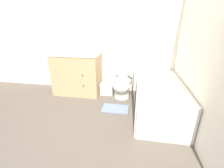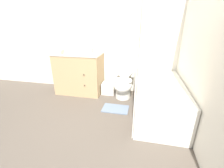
# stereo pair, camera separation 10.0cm
# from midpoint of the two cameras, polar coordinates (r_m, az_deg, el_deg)

# --- Properties ---
(ground_plane) EXTENTS (14.00, 14.00, 0.00)m
(ground_plane) POSITION_cam_midpoint_polar(r_m,az_deg,el_deg) (2.11, -8.52, -21.68)
(ground_plane) COLOR brown
(wall_back) EXTENTS (8.00, 0.06, 2.50)m
(wall_back) POSITION_cam_midpoint_polar(r_m,az_deg,el_deg) (3.29, 0.05, 18.47)
(wall_back) COLOR silver
(wall_back) RESTS_ON ground_plane
(wall_right) EXTENTS (0.05, 2.78, 2.50)m
(wall_right) POSITION_cam_midpoint_polar(r_m,az_deg,el_deg) (2.46, 28.57, 14.80)
(wall_right) COLOR silver
(wall_right) RESTS_ON ground_plane
(vanity_cabinet) EXTENTS (1.00, 0.59, 0.88)m
(vanity_cabinet) POSITION_cam_midpoint_polar(r_m,az_deg,el_deg) (3.36, -13.82, 4.04)
(vanity_cabinet) COLOR tan
(vanity_cabinet) RESTS_ON ground_plane
(sink_faucet) EXTENTS (0.14, 0.12, 0.12)m
(sink_faucet) POSITION_cam_midpoint_polar(r_m,az_deg,el_deg) (3.45, -13.17, 12.49)
(sink_faucet) COLOR silver
(sink_faucet) RESTS_ON vanity_cabinet
(toilet) EXTENTS (0.38, 0.64, 0.83)m
(toilet) POSITION_cam_midpoint_polar(r_m,az_deg,el_deg) (3.10, 3.06, 1.16)
(toilet) COLOR silver
(toilet) RESTS_ON ground_plane
(bathtub) EXTENTS (0.73, 1.60, 0.54)m
(bathtub) POSITION_cam_midpoint_polar(r_m,az_deg,el_deg) (2.71, 16.26, -4.68)
(bathtub) COLOR silver
(bathtub) RESTS_ON ground_plane
(shower_curtain) EXTENTS (0.01, 0.42, 1.87)m
(shower_curtain) POSITION_cam_midpoint_polar(r_m,az_deg,el_deg) (1.92, 8.71, 6.41)
(shower_curtain) COLOR silver
(shower_curtain) RESTS_ON ground_plane
(wastebasket) EXTENTS (0.28, 0.23, 0.25)m
(wastebasket) POSITION_cam_midpoint_polar(r_m,az_deg,el_deg) (3.32, -2.77, -1.66)
(wastebasket) COLOR silver
(wastebasket) RESTS_ON ground_plane
(tissue_box) EXTENTS (0.15, 0.14, 0.11)m
(tissue_box) POSITION_cam_midpoint_polar(r_m,az_deg,el_deg) (3.33, -10.22, 12.57)
(tissue_box) COLOR beige
(tissue_box) RESTS_ON vanity_cabinet
(soap_dispenser) EXTENTS (0.05, 0.05, 0.17)m
(soap_dispenser) POSITION_cam_midpoint_polar(r_m,az_deg,el_deg) (3.13, -7.63, 12.74)
(soap_dispenser) COLOR white
(soap_dispenser) RESTS_ON vanity_cabinet
(hand_towel_folded) EXTENTS (0.21, 0.14, 0.08)m
(hand_towel_folded) POSITION_cam_midpoint_polar(r_m,az_deg,el_deg) (3.28, -21.51, 11.20)
(hand_towel_folded) COLOR beige
(hand_towel_folded) RESTS_ON vanity_cabinet
(bath_towel_folded) EXTENTS (0.29, 0.26, 0.07)m
(bath_towel_folded) POSITION_cam_midpoint_polar(r_m,az_deg,el_deg) (2.16, 14.75, -2.44)
(bath_towel_folded) COLOR beige
(bath_towel_folded) RESTS_ON bathtub
(bath_mat) EXTENTS (0.47, 0.31, 0.02)m
(bath_mat) POSITION_cam_midpoint_polar(r_m,az_deg,el_deg) (2.77, 0.21, -9.37)
(bath_mat) COLOR slate
(bath_mat) RESTS_ON ground_plane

